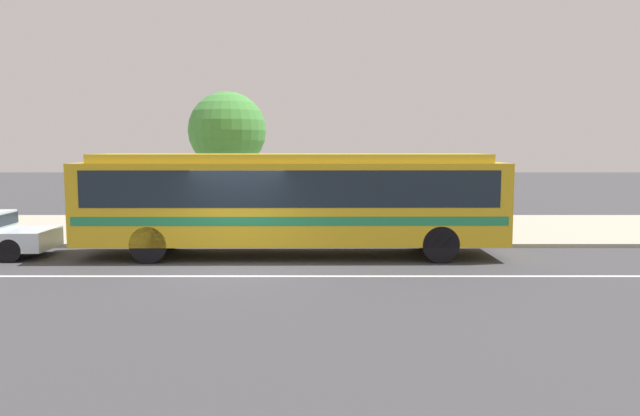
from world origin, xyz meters
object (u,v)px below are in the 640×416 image
at_px(transit_bus, 294,197).
at_px(pedestrian_walking_along_curb, 396,211).
at_px(street_tree_near_stop, 229,131).
at_px(pedestrian_waiting_near_sign, 182,211).

distance_m(transit_bus, pedestrian_walking_along_curb, 3.78).
relative_size(transit_bus, street_tree_near_stop, 2.40).
bearing_deg(transit_bus, street_tree_near_stop, 118.90).
relative_size(transit_bus, pedestrian_walking_along_curb, 7.22).
distance_m(pedestrian_waiting_near_sign, pedestrian_walking_along_curb, 6.83).
xyz_separation_m(transit_bus, pedestrian_waiting_near_sign, (-3.67, 2.08, -0.64)).
relative_size(pedestrian_walking_along_curb, street_tree_near_stop, 0.33).
xyz_separation_m(transit_bus, pedestrian_walking_along_curb, (3.15, 1.99, -0.61)).
height_order(pedestrian_waiting_near_sign, pedestrian_walking_along_curb, pedestrian_walking_along_curb).
bearing_deg(pedestrian_waiting_near_sign, pedestrian_walking_along_curb, -0.82).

